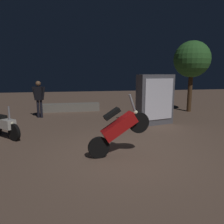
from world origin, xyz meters
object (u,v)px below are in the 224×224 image
(motorcycle_red_foreground, at_px, (119,128))
(motorcycle_white_parked_left, at_px, (4,125))
(kiosk_billboard, at_px, (155,100))
(person_rider_beside, at_px, (39,96))

(motorcycle_red_foreground, relative_size, motorcycle_white_parked_left, 1.33)
(kiosk_billboard, bearing_deg, motorcycle_red_foreground, 40.75)
(motorcycle_red_foreground, bearing_deg, motorcycle_white_parked_left, 140.68)
(motorcycle_white_parked_left, xyz_separation_m, kiosk_billboard, (5.70, 0.92, 0.61))
(person_rider_beside, relative_size, kiosk_billboard, 0.85)
(motorcycle_red_foreground, bearing_deg, person_rider_beside, 110.35)
(motorcycle_red_foreground, height_order, motorcycle_white_parked_left, motorcycle_red_foreground)
(kiosk_billboard, bearing_deg, person_rider_beside, -38.91)
(person_rider_beside, distance_m, kiosk_billboard, 5.51)
(motorcycle_white_parked_left, bearing_deg, person_rider_beside, 123.07)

